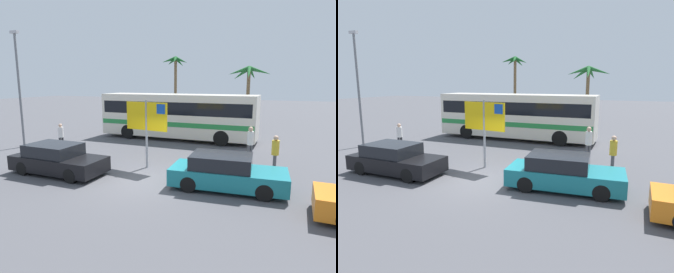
# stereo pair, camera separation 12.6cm
# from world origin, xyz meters

# --- Properties ---
(ground) EXTENTS (120.00, 120.00, 0.00)m
(ground) POSITION_xyz_m (0.00, 0.00, 0.00)
(ground) COLOR #4C4C51
(bus_front_coach) EXTENTS (10.91, 2.55, 3.17)m
(bus_front_coach) POSITION_xyz_m (-1.89, 9.12, 1.78)
(bus_front_coach) COLOR silver
(bus_front_coach) RESTS_ON ground
(ferry_sign) EXTENTS (2.19, 0.34, 3.20)m
(ferry_sign) POSITION_xyz_m (-0.69, 1.89, 2.33)
(ferry_sign) COLOR gray
(ferry_sign) RESTS_ON ground
(car_black) EXTENTS (4.24, 1.83, 1.32)m
(car_black) POSITION_xyz_m (-3.98, -0.43, 0.64)
(car_black) COLOR black
(car_black) RESTS_ON ground
(car_teal) EXTENTS (4.41, 2.09, 1.32)m
(car_teal) POSITION_xyz_m (3.30, 0.49, 0.64)
(car_teal) COLOR #19757F
(car_teal) RESTS_ON ground
(pedestrian_by_bus) EXTENTS (0.32, 0.32, 1.81)m
(pedestrian_by_bus) POSITION_xyz_m (3.64, 4.83, 1.07)
(pedestrian_by_bus) COLOR #4C4C51
(pedestrian_by_bus) RESTS_ON ground
(pedestrian_crossing_lot) EXTENTS (0.32, 0.32, 1.59)m
(pedestrian_crossing_lot) POSITION_xyz_m (-7.13, 3.26, 0.93)
(pedestrian_crossing_lot) COLOR #2D2D33
(pedestrian_crossing_lot) RESTS_ON ground
(pedestrian_near_sign) EXTENTS (0.32, 0.32, 1.70)m
(pedestrian_near_sign) POSITION_xyz_m (4.90, 3.32, 1.00)
(pedestrian_near_sign) COLOR #4C4C51
(pedestrian_near_sign) RESTS_ON ground
(lamp_post_left_side) EXTENTS (0.56, 0.20, 6.99)m
(lamp_post_left_side) POSITION_xyz_m (-9.92, 3.06, 3.82)
(lamp_post_left_side) COLOR slate
(lamp_post_left_side) RESTS_ON ground
(palm_tree_seaside) EXTENTS (3.92, 3.83, 5.51)m
(palm_tree_seaside) POSITION_xyz_m (1.59, 18.60, 4.40)
(palm_tree_seaside) COLOR brown
(palm_tree_seaside) RESTS_ON ground
(palm_tree_inland) EXTENTS (3.07, 3.08, 6.89)m
(palm_tree_inland) POSITION_xyz_m (-6.93, 21.74, 5.44)
(palm_tree_inland) COLOR brown
(palm_tree_inland) RESTS_ON ground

